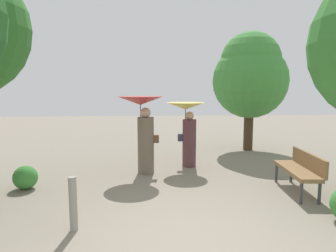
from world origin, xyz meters
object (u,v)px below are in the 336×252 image
(tree_mid_right, at_px, (250,75))
(person_left, at_px, (143,121))
(path_marker_post, at_px, (73,204))
(person_right, at_px, (187,124))
(park_bench, at_px, (300,168))

(tree_mid_right, bearing_deg, person_left, -143.02)
(tree_mid_right, bearing_deg, path_marker_post, -128.39)
(person_right, xyz_separation_m, path_marker_post, (-2.18, -3.69, -0.78))
(person_right, relative_size, park_bench, 1.16)
(person_right, xyz_separation_m, park_bench, (2.09, -2.22, -0.69))
(park_bench, xyz_separation_m, tree_mid_right, (0.33, 4.35, 2.11))
(person_left, relative_size, tree_mid_right, 0.48)
(path_marker_post, bearing_deg, park_bench, 18.99)
(person_left, height_order, tree_mid_right, tree_mid_right)
(person_right, bearing_deg, path_marker_post, 154.66)
(person_left, xyz_separation_m, park_bench, (3.29, -1.62, -0.82))
(tree_mid_right, height_order, path_marker_post, tree_mid_right)
(person_left, xyz_separation_m, path_marker_post, (-0.99, -3.09, -0.91))
(person_left, bearing_deg, tree_mid_right, -47.80)
(park_bench, relative_size, tree_mid_right, 0.37)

